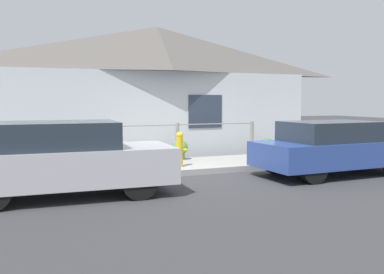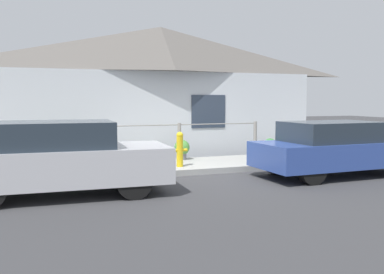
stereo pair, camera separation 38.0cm
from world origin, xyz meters
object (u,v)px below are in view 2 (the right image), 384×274
potted_plant_near_hydrant (182,149)px  car_right (335,148)px  potted_plant_by_fence (61,152)px  fire_hydrant (180,148)px  car_left (60,158)px  potted_plant_corner (270,147)px

potted_plant_near_hydrant → car_right: bearing=-45.0°
car_right → potted_plant_by_fence: bearing=153.8°
fire_hydrant → potted_plant_near_hydrant: fire_hydrant is taller
fire_hydrant → potted_plant_by_fence: size_ratio=1.34×
car_left → potted_plant_near_hydrant: car_left is taller
potted_plant_by_fence → potted_plant_corner: bearing=-4.2°
car_right → potted_plant_by_fence: car_right is taller
potted_plant_near_hydrant → car_left: bearing=-139.8°
car_left → fire_hydrant: bearing=32.2°
car_left → potted_plant_corner: bearing=23.8°
potted_plant_near_hydrant → potted_plant_corner: bearing=-11.9°
car_right → potted_plant_corner: (-0.38, 2.34, -0.20)m
potted_plant_near_hydrant → potted_plant_by_fence: potted_plant_by_fence is taller
car_left → fire_hydrant: (2.93, 1.70, -0.11)m
potted_plant_by_fence → car_left: bearing=-93.5°
fire_hydrant → potted_plant_by_fence: 2.96m
car_left → potted_plant_by_fence: (0.17, 2.76, -0.19)m
car_left → car_right: bearing=2.1°
car_left → car_right: size_ratio=1.01×
car_right → fire_hydrant: car_right is taller
potted_plant_by_fence → potted_plant_corner: (5.71, -0.42, -0.05)m
fire_hydrant → potted_plant_by_fence: fire_hydrant is taller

